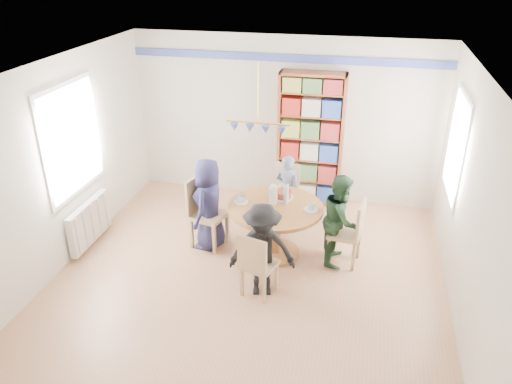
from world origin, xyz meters
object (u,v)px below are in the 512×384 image
(dining_table, at_px, (275,219))
(chair_near, at_px, (256,263))
(person_left, at_px, (209,204))
(chair_far, at_px, (285,190))
(chair_left, at_px, (203,209))
(person_near, at_px, (262,250))
(bookshelf, at_px, (310,141))
(radiator, at_px, (90,222))
(person_far, at_px, (287,190))
(person_right, at_px, (341,219))
(chair_right, at_px, (351,230))

(dining_table, height_order, chair_near, chair_near)
(chair_near, relative_size, person_left, 0.66)
(chair_far, bearing_deg, chair_left, -134.40)
(person_left, xyz_separation_m, person_near, (0.96, -0.90, -0.05))
(bookshelf, bearing_deg, chair_far, -113.10)
(chair_left, distance_m, chair_near, 1.43)
(radiator, distance_m, chair_far, 2.94)
(person_far, bearing_deg, radiator, 43.62)
(dining_table, height_order, person_left, person_left)
(bookshelf, bearing_deg, person_far, -104.89)
(chair_near, xyz_separation_m, person_far, (0.06, 1.87, 0.09))
(person_left, height_order, person_right, person_left)
(chair_left, distance_m, chair_far, 1.43)
(person_far, distance_m, bookshelf, 0.99)
(chair_left, relative_size, chair_right, 1.11)
(person_left, bearing_deg, chair_right, 95.61)
(chair_near, bearing_deg, person_right, 48.06)
(chair_near, height_order, person_far, person_far)
(radiator, relative_size, chair_right, 1.07)
(chair_right, height_order, person_left, person_left)
(radiator, bearing_deg, person_far, 24.64)
(chair_near, bearing_deg, person_left, 132.57)
(dining_table, xyz_separation_m, person_left, (-0.94, -0.00, 0.11))
(chair_far, distance_m, person_far, 0.19)
(dining_table, bearing_deg, chair_far, 92.33)
(person_right, bearing_deg, person_far, 47.96)
(radiator, height_order, person_near, person_near)
(dining_table, bearing_deg, person_left, -179.88)
(chair_near, height_order, person_near, person_near)
(person_near, bearing_deg, radiator, 155.95)
(chair_right, bearing_deg, bookshelf, 114.82)
(person_right, relative_size, person_far, 1.12)
(dining_table, bearing_deg, radiator, -172.85)
(chair_near, relative_size, person_right, 0.69)
(chair_far, xyz_separation_m, person_far, (0.06, -0.16, 0.08))
(person_left, bearing_deg, person_far, 138.33)
(chair_near, bearing_deg, person_near, 56.03)
(radiator, height_order, bookshelf, bookshelf)
(chair_far, bearing_deg, bookshelf, 66.90)
(chair_near, bearing_deg, chair_left, 134.54)
(chair_right, bearing_deg, radiator, -174.90)
(radiator, relative_size, person_near, 0.81)
(radiator, relative_size, chair_near, 1.14)
(chair_left, xyz_separation_m, chair_far, (1.00, 1.02, -0.08))
(person_far, bearing_deg, person_right, 154.34)
(chair_left, distance_m, person_left, 0.14)
(chair_left, xyz_separation_m, person_near, (1.05, -0.94, 0.05))
(person_left, bearing_deg, person_near, 52.33)
(radiator, bearing_deg, person_near, -12.22)
(person_near, relative_size, bookshelf, 0.56)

